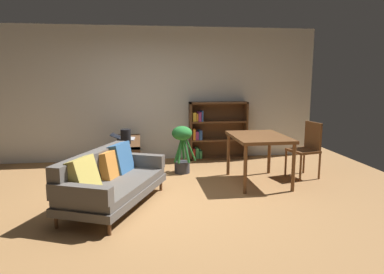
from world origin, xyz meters
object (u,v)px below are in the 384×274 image
at_px(bookshelf, 215,131).
at_px(dining_table, 259,141).
at_px(fabric_couch, 109,179).
at_px(desk_speaker, 126,136).
at_px(open_laptop, 124,138).
at_px(potted_floor_plant, 182,145).
at_px(dining_chair_near, 307,146).
at_px(media_console, 129,156).

bearing_deg(bookshelf, dining_table, -78.92).
height_order(fabric_couch, desk_speaker, desk_speaker).
relative_size(open_laptop, potted_floor_plant, 0.53).
bearing_deg(desk_speaker, dining_table, -17.78).
height_order(potted_floor_plant, dining_chair_near, dining_chair_near).
xyz_separation_m(media_console, bookshelf, (1.76, 0.80, 0.30)).
xyz_separation_m(fabric_couch, desk_speaker, (0.18, 1.44, 0.33)).
bearing_deg(potted_floor_plant, desk_speaker, -175.52).
height_order(potted_floor_plant, dining_table, potted_floor_plant).
distance_m(media_console, desk_speaker, 0.53).
bearing_deg(potted_floor_plant, bookshelf, 52.05).
distance_m(fabric_couch, dining_chair_near, 3.40).
bearing_deg(desk_speaker, bookshelf, 31.92).
height_order(dining_table, bookshelf, bookshelf).
relative_size(media_console, dining_table, 1.19).
bearing_deg(bookshelf, desk_speaker, -148.08).
distance_m(media_console, open_laptop, 0.35).
bearing_deg(bookshelf, fabric_couch, -127.67).
bearing_deg(open_laptop, potted_floor_plant, -18.63).
bearing_deg(desk_speaker, media_console, 84.30).
distance_m(open_laptop, desk_speaker, 0.44).
bearing_deg(fabric_couch, bookshelf, 52.33).
distance_m(fabric_couch, potted_floor_plant, 1.92).
height_order(fabric_couch, bookshelf, bookshelf).
bearing_deg(fabric_couch, media_console, 83.10).
xyz_separation_m(potted_floor_plant, dining_chair_near, (2.10, -0.55, 0.02)).
relative_size(desk_speaker, bookshelf, 0.21).
height_order(desk_speaker, bookshelf, bookshelf).
bearing_deg(dining_table, open_laptop, 153.12).
bearing_deg(media_console, desk_speaker, -95.70).
bearing_deg(dining_chair_near, open_laptop, 163.95).
height_order(desk_speaker, potted_floor_plant, potted_floor_plant).
bearing_deg(open_laptop, bookshelf, 20.61).
distance_m(open_laptop, dining_chair_near, 3.25).
height_order(desk_speaker, dining_table, desk_speaker).
distance_m(dining_table, dining_chair_near, 0.97).
xyz_separation_m(potted_floor_plant, bookshelf, (0.81, 1.04, 0.07)).
height_order(fabric_couch, media_console, fabric_couch).
bearing_deg(dining_table, fabric_couch, -162.10).
relative_size(desk_speaker, potted_floor_plant, 0.29).
bearing_deg(desk_speaker, potted_floor_plant, 4.48).
bearing_deg(media_console, dining_chair_near, -14.59).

